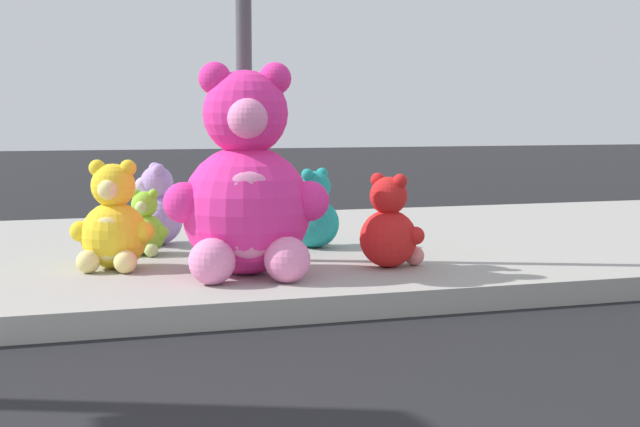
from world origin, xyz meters
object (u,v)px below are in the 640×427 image
object	(u,v)px
plush_lime	(144,228)
plush_lavender	(155,212)
plush_teal	(313,216)
plush_yellow	(113,226)
plush_pink_large	(246,191)
plush_red	(390,229)
sign_pole	(244,13)

from	to	relation	value
plush_lime	plush_lavender	distance (m)	0.50
plush_lavender	plush_teal	world-z (taller)	plush_lavender
plush_lavender	plush_yellow	xyz separation A→B (m)	(-0.40, -1.05, 0.03)
plush_yellow	plush_teal	bearing A→B (deg)	19.80
plush_lime	plush_yellow	world-z (taller)	plush_yellow
plush_pink_large	plush_red	world-z (taller)	plush_pink_large
plush_lime	plush_teal	distance (m)	1.28
sign_pole	plush_lime	world-z (taller)	sign_pole
plush_teal	plush_lime	bearing A→B (deg)	179.45
plush_red	plush_lime	bearing A→B (deg)	146.00
plush_red	plush_lavender	size ratio (longest dim) A/B	0.98
plush_lime	plush_teal	bearing A→B (deg)	-0.55
plush_pink_large	plush_yellow	bearing A→B (deg)	149.09
plush_red	plush_lavender	bearing A→B (deg)	132.48
plush_lavender	plush_teal	bearing A→B (deg)	-23.42
plush_pink_large	plush_red	bearing A→B (deg)	1.22
plush_lime	plush_teal	size ratio (longest dim) A/B	0.79
plush_lavender	plush_pink_large	bearing A→B (deg)	-75.50
plush_lime	plush_red	world-z (taller)	plush_red
sign_pole	plush_red	distance (m)	1.77
plush_pink_large	plush_lavender	size ratio (longest dim) A/B	2.09
plush_pink_large	plush_teal	xyz separation A→B (m)	(0.75, 1.03, -0.29)
plush_pink_large	plush_red	xyz separation A→B (m)	(0.98, 0.02, -0.28)
sign_pole	plush_lavender	world-z (taller)	sign_pole
plush_lime	plush_lavender	size ratio (longest dim) A/B	0.75
sign_pole	plush_lime	distance (m)	1.70
plush_red	sign_pole	bearing A→B (deg)	146.46
plush_pink_large	plush_lime	world-z (taller)	plush_pink_large
plush_lime	sign_pole	bearing A→B (deg)	-34.61
plush_teal	sign_pole	bearing A→B (deg)	-145.09
sign_pole	plush_yellow	xyz separation A→B (m)	(-0.91, -0.12, -1.41)
plush_red	plush_yellow	xyz separation A→B (m)	(-1.77, 0.45, 0.04)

